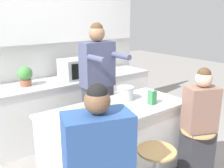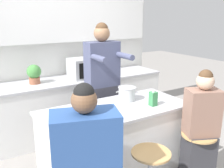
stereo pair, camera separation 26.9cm
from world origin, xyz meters
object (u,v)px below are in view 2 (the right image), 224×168
Objects in this scene: coffee_cup_near at (99,111)px; potted_plant at (34,73)px; cooking_pot at (127,94)px; person_cooking at (103,91)px; bar_stool_rightmost at (197,160)px; juice_carton at (153,99)px; coffee_cup_far at (84,120)px; banana_bunch at (84,108)px; person_seated_near at (199,137)px; fruit_bowl at (63,125)px; kitchen_island at (115,144)px; microwave at (87,68)px.

coffee_cup_near is 0.39× the size of potted_plant.
person_cooking is at bearing 94.72° from cooking_pot.
person_cooking reaches higher than bar_stool_rightmost.
juice_carton is (0.19, -0.81, 0.09)m from person_cooking.
coffee_cup_far is 0.85× the size of banana_bunch.
coffee_cup_far is 0.67× the size of juice_carton.
cooking_pot is at bearing -60.75° from potted_plant.
person_seated_near is 1.10m from coffee_cup_near.
fruit_bowl is 0.72× the size of potted_plant.
banana_bunch is at bearing 143.11° from bar_stool_rightmost.
banana_bunch is at bearing 41.96° from fruit_bowl.
coffee_cup_near is (-0.91, 0.52, 0.59)m from bar_stool_rightmost.
kitchen_island is at bearing 15.26° from fruit_bowl.
fruit_bowl is (-1.34, 0.41, 0.31)m from person_seated_near.
banana_bunch is (-0.56, -0.01, -0.06)m from cooking_pot.
person_seated_near is at bearing -67.89° from person_cooking.
bar_stool_rightmost is 0.27m from person_seated_near.
cooking_pot reaches higher than coffee_cup_near.
juice_carton is at bearing 1.32° from fruit_bowl.
person_seated_near reaches higher than cooking_pot.
coffee_cup_near is 0.81× the size of banana_bunch.
juice_carton is (0.64, -0.08, 0.03)m from coffee_cup_near.
person_seated_near reaches higher than bar_stool_rightmost.
person_seated_near is 2.06m from microwave.
kitchen_island is 0.84m from fruit_bowl.
microwave is (0.10, 1.26, 0.08)m from cooking_pot.
coffee_cup_near reaches higher than kitchen_island.
fruit_bowl reaches higher than bar_stool_rightmost.
bar_stool_rightmost is at bearing -60.83° from cooking_pot.
coffee_cup_far is at bearing -148.63° from coffee_cup_near.
fruit_bowl is 1.74× the size of coffee_cup_far.
juice_carton is at bearing -64.34° from cooking_pot.
coffee_cup_near reaches higher than banana_bunch.
person_cooking is 3.29× the size of microwave.
cooking_pot is 0.33m from juice_carton.
juice_carton is 1.82m from potted_plant.
potted_plant is (-0.16, 1.31, 0.14)m from banana_bunch.
potted_plant is (-0.73, 1.30, 0.08)m from cooking_pot.
coffee_cup_near is at bearing -81.39° from potted_plant.
person_cooking is 8.80× the size of fruit_bowl.
person_cooking is 10.25× the size of juice_carton.
bar_stool_rightmost is 1.23× the size of microwave.
person_seated_near is at bearing -36.36° from banana_bunch.
juice_carton is at bearing -7.10° from coffee_cup_near.
coffee_cup_near reaches higher than fruit_bowl.
banana_bunch is at bearing 157.50° from juice_carton.
kitchen_island reaches higher than bar_stool_rightmost.
bar_stool_rightmost is 4.84× the size of banana_bunch.
person_seated_near is 1.25m from coffee_cup_far.
kitchen_island is at bearing -106.09° from person_cooking.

